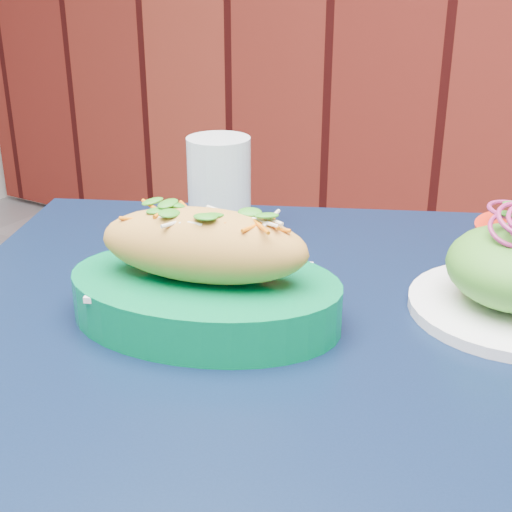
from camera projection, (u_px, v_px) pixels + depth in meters
The scene contains 3 objects.
cafe_table at pixel (302, 418), 0.72m from camera, with size 1.06×1.06×0.75m.
banh_mi_basket at pixel (204, 278), 0.71m from camera, with size 0.32×0.25×0.13m.
water_glass at pixel (219, 188), 0.92m from camera, with size 0.08×0.08×0.13m, color silver.
Camera 1 is at (0.24, 0.77, 1.10)m, focal length 50.00 mm.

